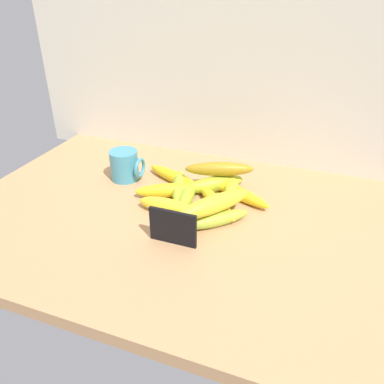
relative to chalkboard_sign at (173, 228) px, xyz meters
The scene contains 17 objects.
counter_top 13.04cm from the chalkboard_sign, 114.41° to the left, with size 110.00×76.00×3.00cm, color tan.
back_wall 57.44cm from the chalkboard_sign, 95.63° to the left, with size 130.00×2.00×70.00cm, color beige.
chalkboard_sign is the anchor object (origin of this frame).
coffee_mug 34.55cm from the chalkboard_sign, 136.82° to the left, with size 9.65×8.15×8.74cm.
banana_0 12.58cm from the chalkboard_sign, 53.97° to the left, with size 16.29×3.43×3.43cm, color #9EB133.
banana_1 13.00cm from the chalkboard_sign, 119.50° to the left, with size 15.19×4.01×4.01cm, color yellow.
banana_2 20.81cm from the chalkboard_sign, 116.61° to the left, with size 17.83×3.84×3.84cm, color yellow.
banana_3 27.27cm from the chalkboard_sign, 77.24° to the left, with size 19.61×3.86×3.86cm, color gold.
banana_4 10.90cm from the chalkboard_sign, 95.77° to the left, with size 16.93×3.34×3.34cm, color yellow.
banana_5 25.96cm from the chalkboard_sign, 86.67° to the left, with size 16.94×4.40×4.40cm, color #A6BC26.
banana_6 28.75cm from the chalkboard_sign, 112.35° to the left, with size 19.86×3.45×3.45cm, color yellow.
banana_7 17.89cm from the chalkboard_sign, 74.11° to the left, with size 17.78×3.39×3.39cm, color yellow.
banana_8 23.12cm from the chalkboard_sign, 109.15° to the left, with size 18.07×3.74×3.74cm, color #9EB12B.
banana_9 25.57cm from the chalkboard_sign, 69.80° to the left, with size 19.81×3.41×3.41cm, color yellow.
banana_10 17.79cm from the chalkboard_sign, 101.36° to the left, with size 16.75×3.54×3.54cm, color #97B72A.
banana_11 27.39cm from the chalkboard_sign, 85.20° to the left, with size 18.79×3.85×3.85cm, color #A27D1A.
banana_12 11.89cm from the chalkboard_sign, 59.02° to the left, with size 20.50×4.37×4.37cm, color yellow.
Camera 1 is at (33.47, -74.68, 56.03)cm, focal length 36.02 mm.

